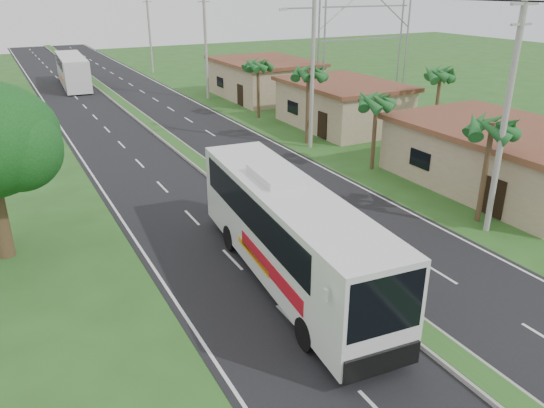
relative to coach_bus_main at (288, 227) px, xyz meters
name	(u,v)px	position (x,y,z in m)	size (l,w,h in m)	color
ground	(370,295)	(2.22, -2.47, -2.31)	(180.00, 180.00, 0.00)	#294F1D
road_asphalt	(190,156)	(2.22, 17.53, -2.30)	(14.00, 160.00, 0.02)	black
median_strip	(190,155)	(2.22, 17.53, -2.20)	(1.20, 160.00, 0.18)	gray
lane_edge_left	(90,171)	(-4.48, 17.53, -2.31)	(0.12, 160.00, 0.01)	silver
lane_edge_right	(275,143)	(8.92, 17.53, -2.31)	(0.12, 160.00, 0.01)	silver
shop_near	(503,157)	(16.22, 3.53, -0.53)	(8.60, 12.60, 3.52)	tan
shop_mid	(342,104)	(16.22, 19.53, -0.45)	(7.60, 10.60, 3.67)	tan
shop_far	(264,78)	(16.22, 33.53, -0.38)	(8.60, 11.60, 3.82)	tan
palm_verge_a	(492,128)	(11.22, 0.53, 2.43)	(2.40, 2.40, 5.45)	#473321
palm_verge_b	(377,101)	(11.62, 9.53, 2.05)	(2.40, 2.40, 5.05)	#473321
palm_verge_c	(308,73)	(11.02, 16.53, 2.81)	(2.40, 2.40, 5.85)	#473321
palm_verge_d	(258,65)	(11.52, 25.53, 2.24)	(2.40, 2.40, 5.25)	#473321
palm_behind_shop	(441,75)	(19.72, 12.53, 2.62)	(2.40, 2.40, 5.65)	#473321
utility_pole_a	(506,114)	(10.72, -0.47, 3.37)	(1.60, 0.28, 11.00)	gray
utility_pole_b	(312,59)	(10.70, 15.53, 3.95)	(3.20, 0.28, 12.00)	gray
utility_pole_c	(206,42)	(10.72, 35.53, 3.37)	(1.60, 0.28, 11.00)	gray
utility_pole_d	(149,30)	(10.72, 55.53, 3.11)	(1.60, 0.28, 10.50)	gray
billboard_lattice	(365,30)	(24.22, 27.53, 4.52)	(10.18, 1.18, 12.07)	gray
coach_bus_main	(288,227)	(0.00, 0.00, 0.00)	(3.87, 13.17, 4.20)	silver
coach_bus_far	(72,69)	(-0.32, 49.23, -0.33)	(3.30, 12.11, 3.49)	silver
motorcyclist	(255,186)	(2.64, 8.29, -1.53)	(1.90, 0.77, 2.20)	black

